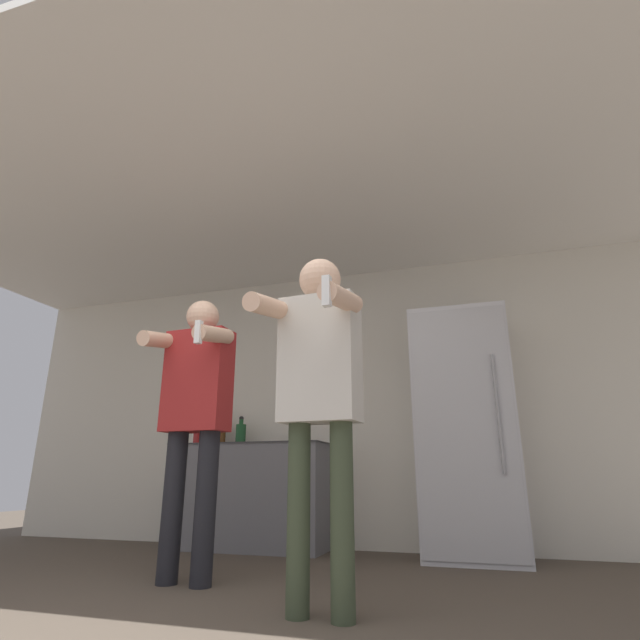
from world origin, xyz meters
name	(u,v)px	position (x,y,z in m)	size (l,w,h in m)	color
wall_back	(336,403)	(0.00, 3.13, 1.27)	(7.00, 0.06, 2.55)	beige
ceiling_slab	(277,197)	(0.00, 1.55, 2.57)	(7.00, 3.62, 0.05)	silver
refrigerator	(466,430)	(1.17, 2.79, 0.96)	(0.76, 0.65, 1.92)	silver
counter	(249,495)	(-0.73, 2.85, 0.45)	(1.43, 0.54, 0.89)	slate
bottle_red_label	(241,433)	(-0.87, 2.90, 1.00)	(0.10, 0.10, 0.26)	#194723
bottle_dark_rum	(221,430)	(-1.08, 2.90, 1.03)	(0.09, 0.09, 0.34)	#563314
bottle_tall_gin	(210,432)	(-1.19, 2.90, 1.02)	(0.09, 0.09, 0.30)	silver
bottle_brown_liquor	(199,434)	(-1.32, 2.90, 1.00)	(0.10, 0.10, 0.28)	maroon
person_woman_foreground	(319,377)	(0.53, 0.92, 1.08)	(0.50, 0.55, 1.73)	#38422D
person_man_side	(195,404)	(-0.45, 1.38, 1.05)	(0.51, 0.47, 1.75)	black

